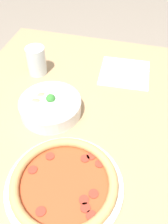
# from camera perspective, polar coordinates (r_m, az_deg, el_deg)

# --- Properties ---
(ground_plane) EXTENTS (8.00, 8.00, 0.00)m
(ground_plane) POSITION_cam_1_polar(r_m,az_deg,el_deg) (1.45, -1.75, -22.59)
(ground_plane) COLOR gray
(dining_table) EXTENTS (1.16, 0.90, 0.72)m
(dining_table) POSITION_cam_1_polar(r_m,az_deg,el_deg) (0.90, -2.63, -7.96)
(dining_table) COLOR tan
(dining_table) RESTS_ON ground_plane
(pizza) EXTENTS (0.32, 0.32, 0.04)m
(pizza) POSITION_cam_1_polar(r_m,az_deg,el_deg) (0.69, -4.54, -15.94)
(pizza) COLOR white
(pizza) RESTS_ON dining_table
(bowl) EXTENTS (0.21, 0.21, 0.07)m
(bowl) POSITION_cam_1_polar(r_m,az_deg,el_deg) (0.85, -7.63, 1.47)
(bowl) COLOR white
(bowl) RESTS_ON dining_table
(napkin) EXTENTS (0.21, 0.21, 0.00)m
(napkin) POSITION_cam_1_polar(r_m,az_deg,el_deg) (1.04, 9.25, 8.87)
(napkin) COLOR white
(napkin) RESTS_ON dining_table
(fork) EXTENTS (0.02, 0.17, 0.00)m
(fork) POSITION_cam_1_polar(r_m,az_deg,el_deg) (1.02, 9.14, 8.07)
(fork) COLOR silver
(fork) RESTS_ON napkin
(knife) EXTENTS (0.02, 0.20, 0.01)m
(knife) POSITION_cam_1_polar(r_m,az_deg,el_deg) (1.06, 9.93, 9.70)
(knife) COLOR silver
(knife) RESTS_ON napkin
(glass) EXTENTS (0.07, 0.07, 0.11)m
(glass) POSITION_cam_1_polar(r_m,az_deg,el_deg) (1.02, -10.81, 11.45)
(glass) COLOR silver
(glass) RESTS_ON dining_table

